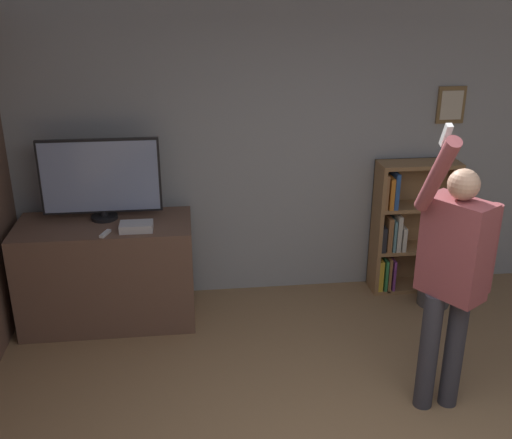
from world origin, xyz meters
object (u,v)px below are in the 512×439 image
television (101,179)px  person (452,271)px  waste_bin (435,283)px  game_console (136,227)px  bookshelf (405,230)px

television → person: size_ratio=0.48×
person → waste_bin: person is taller
waste_bin → game_console: bearing=-177.7°
television → person: person is taller
television → bookshelf: television is taller
game_console → television: bearing=134.9°
television → waste_bin: size_ratio=2.28×
bookshelf → waste_bin: size_ratio=2.92×
game_console → person: size_ratio=0.13×
bookshelf → waste_bin: 0.56m
television → game_console: bearing=-45.1°
waste_bin → television: bearing=176.4°
game_console → bookshelf: bearing=10.6°
waste_bin → bookshelf: bearing=119.5°
game_console → bookshelf: bookshelf is taller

